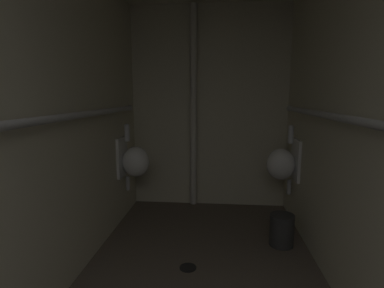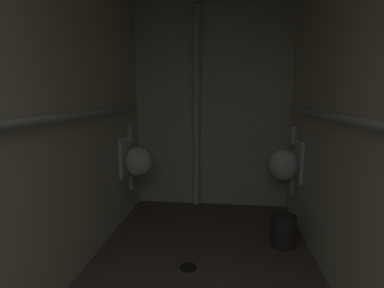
% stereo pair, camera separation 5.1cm
% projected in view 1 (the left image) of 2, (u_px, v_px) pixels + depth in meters
% --- Properties ---
extents(wall_left, '(0.06, 3.70, 2.47)m').
position_uv_depth(wall_left, '(54.00, 120.00, 2.01)').
color(wall_left, beige).
rests_on(wall_left, ground).
extents(wall_right, '(0.06, 3.70, 2.47)m').
position_uv_depth(wall_right, '(360.00, 122.00, 1.83)').
color(wall_right, beige).
rests_on(wall_right, ground).
extents(wall_back, '(2.04, 0.06, 2.47)m').
position_uv_depth(wall_back, '(209.00, 108.00, 3.71)').
color(wall_back, beige).
rests_on(wall_back, ground).
extents(urinal_left_mid, '(0.32, 0.30, 0.76)m').
position_uv_depth(urinal_left_mid, '(134.00, 161.00, 3.30)').
color(urinal_left_mid, white).
extents(urinal_right_mid, '(0.32, 0.30, 0.76)m').
position_uv_depth(urinal_right_mid, '(283.00, 163.00, 3.18)').
color(urinal_right_mid, white).
extents(supply_pipe_left, '(0.06, 2.93, 0.06)m').
position_uv_depth(supply_pipe_left, '(67.00, 117.00, 2.00)').
color(supply_pipe_left, '#B2B2B2').
extents(supply_pipe_right, '(0.06, 2.92, 0.06)m').
position_uv_depth(supply_pipe_right, '(343.00, 118.00, 1.87)').
color(supply_pipe_right, '#B2B2B2').
extents(standpipe_back_wall, '(0.08, 0.08, 2.42)m').
position_uv_depth(standpipe_back_wall, '(194.00, 109.00, 3.62)').
color(standpipe_back_wall, beige).
rests_on(standpipe_back_wall, ground).
extents(floor_drain, '(0.14, 0.14, 0.01)m').
position_uv_depth(floor_drain, '(188.00, 267.00, 2.43)').
color(floor_drain, black).
rests_on(floor_drain, ground).
extents(waste_bin, '(0.22, 0.22, 0.30)m').
position_uv_depth(waste_bin, '(282.00, 230.00, 2.79)').
color(waste_bin, '#2D2D2D').
rests_on(waste_bin, ground).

